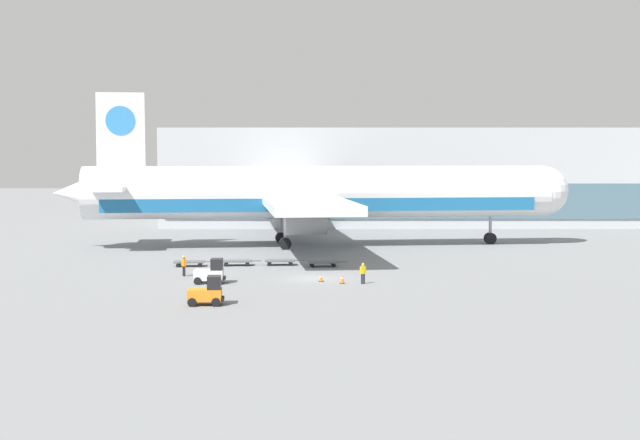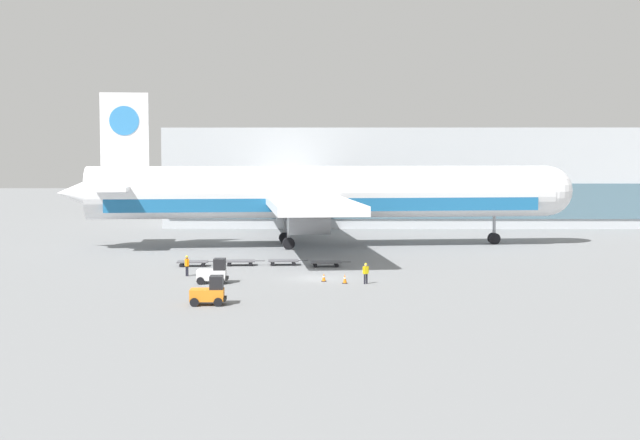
# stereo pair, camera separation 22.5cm
# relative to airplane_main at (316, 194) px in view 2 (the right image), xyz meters

# --- Properties ---
(ground_plane) EXTENTS (400.00, 400.00, 0.00)m
(ground_plane) POSITION_rel_airplane_main_xyz_m (0.37, -26.35, -5.84)
(ground_plane) COLOR slate
(terminal_building) EXTENTS (90.00, 18.20, 14.00)m
(terminal_building) POSITION_rel_airplane_main_xyz_m (23.33, 32.28, 1.15)
(terminal_building) COLOR #B2B7BC
(terminal_building) RESTS_ON ground_plane
(airplane_main) EXTENTS (57.99, 48.60, 17.00)m
(airplane_main) POSITION_rel_airplane_main_xyz_m (0.00, 0.00, 0.00)
(airplane_main) COLOR white
(airplane_main) RESTS_ON ground_plane
(baggage_tug_foreground) EXTENTS (2.47, 1.66, 2.00)m
(baggage_tug_foreground) POSITION_rel_airplane_main_xyz_m (-7.90, -29.23, -4.96)
(baggage_tug_foreground) COLOR silver
(baggage_tug_foreground) RESTS_ON ground_plane
(baggage_tug_mid) EXTENTS (2.52, 1.74, 2.00)m
(baggage_tug_mid) POSITION_rel_airplane_main_xyz_m (-6.90, -39.45, -4.96)
(baggage_tug_mid) COLOR orange
(baggage_tug_mid) RESTS_ON ground_plane
(baggage_dolly_lead) EXTENTS (3.75, 1.69, 0.48)m
(baggage_dolly_lead) POSITION_rel_airplane_main_xyz_m (-11.22, -18.29, -5.45)
(baggage_dolly_lead) COLOR #56565B
(baggage_dolly_lead) RESTS_ON ground_plane
(baggage_dolly_second) EXTENTS (3.75, 1.69, 0.48)m
(baggage_dolly_second) POSITION_rel_airplane_main_xyz_m (-6.91, -17.69, -5.45)
(baggage_dolly_second) COLOR #56565B
(baggage_dolly_second) RESTS_ON ground_plane
(baggage_dolly_third) EXTENTS (3.75, 1.69, 0.48)m
(baggage_dolly_third) POSITION_rel_airplane_main_xyz_m (-2.90, -17.40, -5.45)
(baggage_dolly_third) COLOR #56565B
(baggage_dolly_third) RESTS_ON ground_plane
(baggage_dolly_trail) EXTENTS (3.75, 1.69, 0.48)m
(baggage_dolly_trail) POSITION_rel_airplane_main_xyz_m (1.07, -18.49, -5.45)
(baggage_dolly_trail) COLOR #56565B
(baggage_dolly_trail) RESTS_ON ground_plane
(ground_crew_near) EXTENTS (0.40, 0.46, 1.75)m
(ground_crew_near) POSITION_rel_airplane_main_xyz_m (-10.71, -24.97, -4.81)
(ground_crew_near) COLOR black
(ground_crew_near) RESTS_ON ground_plane
(ground_crew_far) EXTENTS (0.50, 0.37, 1.68)m
(ground_crew_far) POSITION_rel_airplane_main_xyz_m (4.22, -29.48, -4.86)
(ground_crew_far) COLOR black
(ground_crew_far) RESTS_ON ground_plane
(traffic_cone_near) EXTENTS (0.40, 0.40, 0.76)m
(traffic_cone_near) POSITION_rel_airplane_main_xyz_m (2.57, -29.23, -5.47)
(traffic_cone_near) COLOR black
(traffic_cone_near) RESTS_ON ground_plane
(traffic_cone_far) EXTENTS (0.40, 0.40, 0.68)m
(traffic_cone_far) POSITION_rel_airplane_main_xyz_m (0.89, -28.12, -5.51)
(traffic_cone_far) COLOR black
(traffic_cone_far) RESTS_ON ground_plane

